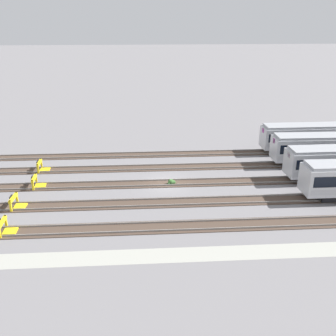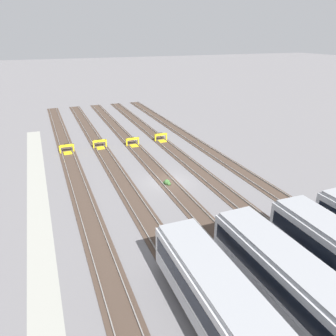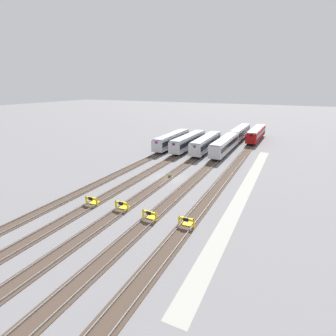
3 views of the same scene
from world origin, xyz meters
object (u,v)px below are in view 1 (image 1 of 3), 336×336
subway_car_back_row_leftmost (329,136)px  bumper_stop_nearest_track (6,227)px  bumper_stop_middle_track (37,182)px  bumper_stop_near_inner_track (16,203)px  bumper_stop_far_inner_track (42,167)px  weed_clump (171,182)px

subway_car_back_row_leftmost → bumper_stop_nearest_track: size_ratio=8.99×
subway_car_back_row_leftmost → bumper_stop_middle_track: bearing=-165.4°
bumper_stop_near_inner_track → bumper_stop_far_inner_track: size_ratio=1.00×
bumper_stop_nearest_track → bumper_stop_near_inner_track: 4.67m
bumper_stop_near_inner_track → bumper_stop_middle_track: size_ratio=1.00×
bumper_stop_near_inner_track → bumper_stop_middle_track: bearing=80.6°
subway_car_back_row_leftmost → bumper_stop_far_inner_track: 36.73m
subway_car_back_row_leftmost → bumper_stop_far_inner_track: bearing=-172.7°
weed_clump → bumper_stop_near_inner_track: bearing=-163.6°
bumper_stop_middle_track → weed_clump: size_ratio=2.18×
subway_car_back_row_leftmost → bumper_stop_nearest_track: (-36.17, -18.67, -1.53)m
bumper_stop_nearest_track → bumper_stop_near_inner_track: same height
bumper_stop_far_inner_track → bumper_stop_middle_track: bearing=-83.3°
bumper_stop_nearest_track → bumper_stop_middle_track: same height
subway_car_back_row_leftmost → bumper_stop_far_inner_track: subway_car_back_row_leftmost is taller
bumper_stop_far_inner_track → weed_clump: bearing=-18.4°
bumper_stop_near_inner_track → weed_clump: 15.65m
bumper_stop_near_inner_track → weed_clump: bearing=16.4°
bumper_stop_far_inner_track → weed_clump: 15.58m
bumper_stop_near_inner_track → weed_clump: (15.01, 4.42, -0.27)m
bumper_stop_nearest_track → bumper_stop_near_inner_track: (-0.45, 4.65, 0.00)m
bumper_stop_middle_track → bumper_stop_nearest_track: bearing=-92.0°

